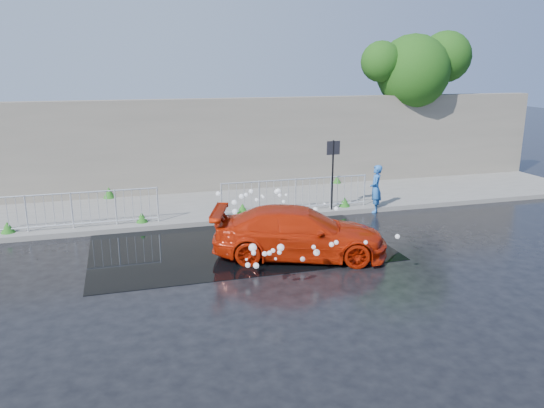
# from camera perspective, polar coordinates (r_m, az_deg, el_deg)

# --- Properties ---
(ground) EXTENTS (90.00, 90.00, 0.00)m
(ground) POSITION_cam_1_polar(r_m,az_deg,el_deg) (13.97, -4.82, -5.75)
(ground) COLOR black
(ground) RESTS_ON ground
(pavement) EXTENTS (30.00, 4.00, 0.15)m
(pavement) POSITION_cam_1_polar(r_m,az_deg,el_deg) (18.65, -7.88, -0.31)
(pavement) COLOR #61615D
(pavement) RESTS_ON ground
(curb) EXTENTS (30.00, 0.25, 0.16)m
(curb) POSITION_cam_1_polar(r_m,az_deg,el_deg) (16.75, -6.87, -2.01)
(curb) COLOR #61615D
(curb) RESTS_ON ground
(retaining_wall) EXTENTS (30.00, 0.60, 3.50)m
(retaining_wall) POSITION_cam_1_polar(r_m,az_deg,el_deg) (20.42, -8.98, 6.20)
(retaining_wall) COLOR #676257
(retaining_wall) RESTS_ON pavement
(puddle) EXTENTS (8.00, 5.00, 0.01)m
(puddle) POSITION_cam_1_polar(r_m,az_deg,el_deg) (14.98, -3.71, -4.26)
(puddle) COLOR black
(puddle) RESTS_ON ground
(sign_post) EXTENTS (0.45, 0.06, 2.50)m
(sign_post) POSITION_cam_1_polar(r_m,az_deg,el_deg) (17.58, 6.56, 4.32)
(sign_post) COLOR black
(sign_post) RESTS_ON ground
(tree) EXTENTS (4.91, 3.07, 6.27)m
(tree) POSITION_cam_1_polar(r_m,az_deg,el_deg) (23.64, 15.36, 13.94)
(tree) COLOR #332114
(tree) RESTS_ON ground
(railing_left) EXTENTS (5.05, 0.05, 1.10)m
(railing_left) POSITION_cam_1_polar(r_m,az_deg,el_deg) (16.79, -20.73, -0.52)
(railing_left) COLOR silver
(railing_left) RESTS_ON pavement
(railing_right) EXTENTS (5.05, 0.05, 1.10)m
(railing_right) POSITION_cam_1_polar(r_m,az_deg,el_deg) (17.60, 2.55, 1.13)
(railing_right) COLOR silver
(railing_right) RESTS_ON pavement
(weeds) EXTENTS (12.17, 3.93, 0.40)m
(weeds) POSITION_cam_1_polar(r_m,az_deg,el_deg) (18.14, -8.44, 0.06)
(weeds) COLOR #1C4713
(weeds) RESTS_ON pavement
(water_spray) EXTENTS (3.65, 5.57, 1.03)m
(water_spray) POSITION_cam_1_polar(r_m,az_deg,el_deg) (14.66, 0.05, -1.76)
(water_spray) COLOR white
(water_spray) RESTS_ON ground
(red_car) EXTENTS (4.85, 3.18, 1.31)m
(red_car) POSITION_cam_1_polar(r_m,az_deg,el_deg) (13.80, 2.98, -3.10)
(red_car) COLOR #B31F07
(red_car) RESTS_ON ground
(person) EXTENTS (0.61, 0.70, 1.62)m
(person) POSITION_cam_1_polar(r_m,az_deg,el_deg) (18.29, 11.10, 1.62)
(person) COLOR blue
(person) RESTS_ON ground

